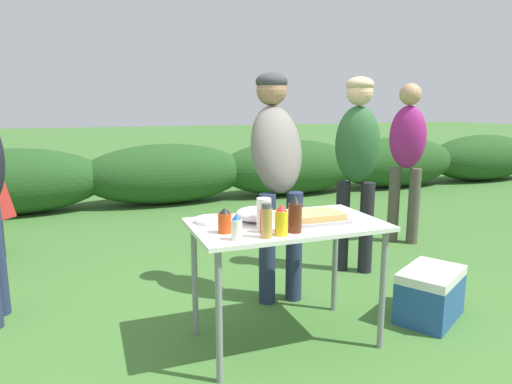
# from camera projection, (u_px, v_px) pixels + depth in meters

# --- Properties ---
(ground_plane) EXTENTS (60.00, 60.00, 0.00)m
(ground_plane) POSITION_uv_depth(u_px,v_px,m) (285.00, 340.00, 2.78)
(ground_plane) COLOR #3D6B2D
(shrub_hedge) EXTENTS (14.40, 0.90, 0.87)m
(shrub_hedge) POSITION_uv_depth(u_px,v_px,m) (166.00, 174.00, 6.60)
(shrub_hedge) COLOR #234C1E
(shrub_hedge) RESTS_ON ground
(folding_table) EXTENTS (1.10, 0.64, 0.74)m
(folding_table) POSITION_uv_depth(u_px,v_px,m) (287.00, 235.00, 2.65)
(folding_table) COLOR silver
(folding_table) RESTS_ON ground
(food_tray) EXTENTS (0.37, 0.25, 0.06)m
(food_tray) POSITION_uv_depth(u_px,v_px,m) (313.00, 217.00, 2.65)
(food_tray) COLOR #9E9EA3
(food_tray) RESTS_ON folding_table
(plate_stack) EXTENTS (0.22, 0.22, 0.02)m
(plate_stack) POSITION_uv_depth(u_px,v_px,m) (213.00, 220.00, 2.65)
(plate_stack) COLOR white
(plate_stack) RESTS_ON folding_table
(mixing_bowl) EXTENTS (0.24, 0.24, 0.08)m
(mixing_bowl) POSITION_uv_depth(u_px,v_px,m) (256.00, 214.00, 2.66)
(mixing_bowl) COLOR silver
(mixing_bowl) RESTS_ON folding_table
(paper_cup_stack) EXTENTS (0.08, 0.08, 0.17)m
(paper_cup_stack) POSITION_uv_depth(u_px,v_px,m) (264.00, 213.00, 2.50)
(paper_cup_stack) COLOR white
(paper_cup_stack) RESTS_ON folding_table
(ketchup_bottle) EXTENTS (0.06, 0.06, 0.16)m
(ketchup_bottle) POSITION_uv_depth(u_px,v_px,m) (266.00, 219.00, 2.42)
(ketchup_bottle) COLOR red
(ketchup_bottle) RESTS_ON folding_table
(mustard_bottle) EXTENTS (0.07, 0.07, 0.17)m
(mustard_bottle) POSITION_uv_depth(u_px,v_px,m) (281.00, 221.00, 2.36)
(mustard_bottle) COLOR yellow
(mustard_bottle) RESTS_ON folding_table
(mayo_bottle) EXTENTS (0.06, 0.06, 0.14)m
(mayo_bottle) POSITION_uv_depth(u_px,v_px,m) (237.00, 227.00, 2.29)
(mayo_bottle) COLOR silver
(mayo_bottle) RESTS_ON folding_table
(hot_sauce_bottle) EXTENTS (0.07, 0.07, 0.14)m
(hot_sauce_bottle) POSITION_uv_depth(u_px,v_px,m) (225.00, 221.00, 2.41)
(hot_sauce_bottle) COLOR #CC4214
(hot_sauce_bottle) RESTS_ON folding_table
(bbq_sauce_bottle) EXTENTS (0.07, 0.07, 0.20)m
(bbq_sauce_bottle) POSITION_uv_depth(u_px,v_px,m) (295.00, 215.00, 2.42)
(bbq_sauce_bottle) COLOR #562314
(bbq_sauce_bottle) RESTS_ON folding_table
(spice_jar) EXTENTS (0.06, 0.06, 0.18)m
(spice_jar) POSITION_uv_depth(u_px,v_px,m) (267.00, 221.00, 2.32)
(spice_jar) COLOR #B2893D
(spice_jar) RESTS_ON folding_table
(standing_person_in_gray_fleece) EXTENTS (0.41, 0.52, 1.64)m
(standing_person_in_gray_fleece) POSITION_uv_depth(u_px,v_px,m) (276.00, 159.00, 3.27)
(standing_person_in_gray_fleece) COLOR #232D4C
(standing_person_in_gray_fleece) RESTS_ON ground
(standing_person_in_red_jacket) EXTENTS (0.45, 0.43, 1.64)m
(standing_person_in_red_jacket) POSITION_uv_depth(u_px,v_px,m) (357.00, 154.00, 3.77)
(standing_person_in_red_jacket) COLOR black
(standing_person_in_red_jacket) RESTS_ON ground
(standing_person_in_navy_coat) EXTENTS (0.44, 0.44, 1.62)m
(standing_person_in_navy_coat) POSITION_uv_depth(u_px,v_px,m) (407.00, 149.00, 4.61)
(standing_person_in_navy_coat) COLOR #4C473D
(standing_person_in_navy_coat) RESTS_ON ground
(cooler_box) EXTENTS (0.58, 0.52, 0.34)m
(cooler_box) POSITION_uv_depth(u_px,v_px,m) (430.00, 294.00, 3.04)
(cooler_box) COLOR #234C93
(cooler_box) RESTS_ON ground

